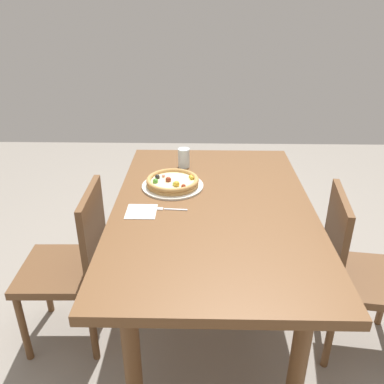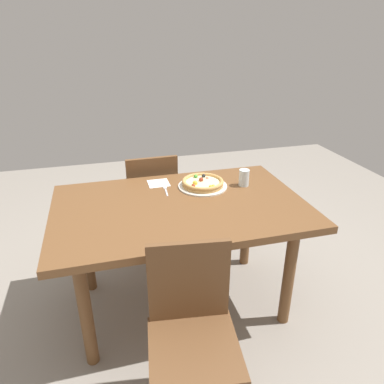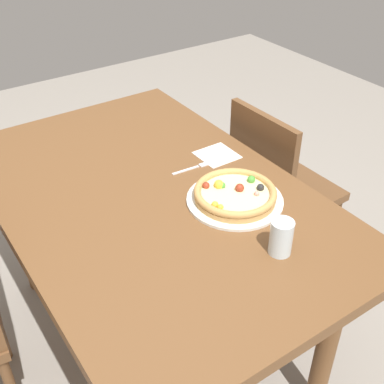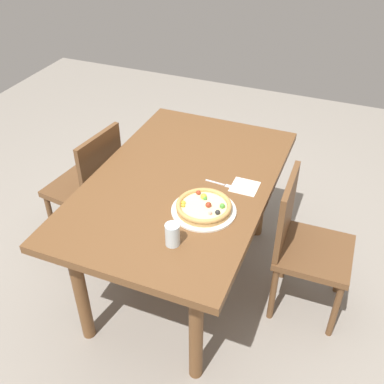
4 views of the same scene
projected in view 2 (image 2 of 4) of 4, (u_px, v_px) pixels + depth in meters
name	position (u px, v px, depth m)	size (l,w,h in m)	color
ground_plane	(182.00, 303.00, 2.42)	(6.00, 6.00, 0.00)	gray
dining_table	(180.00, 217.00, 2.15)	(1.49, 0.95, 0.76)	brown
chair_near	(192.00, 330.00, 1.60)	(0.45, 0.45, 0.86)	brown
chair_far	(151.00, 200.00, 2.81)	(0.41, 0.41, 0.86)	brown
plate	(203.00, 186.00, 2.33)	(0.32, 0.32, 0.01)	silver
pizza	(203.00, 183.00, 2.32)	(0.27, 0.27, 0.05)	tan
fork	(166.00, 190.00, 2.29)	(0.03, 0.17, 0.00)	silver
drinking_glass	(244.00, 178.00, 2.33)	(0.07, 0.07, 0.11)	silver
napkin	(159.00, 183.00, 2.38)	(0.14, 0.14, 0.00)	white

